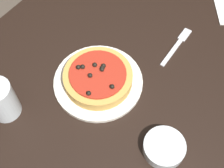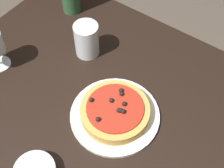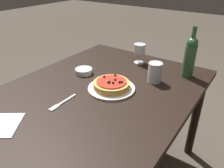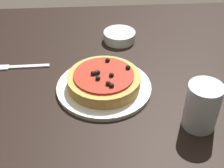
# 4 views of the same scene
# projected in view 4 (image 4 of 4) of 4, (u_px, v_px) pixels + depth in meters

# --- Properties ---
(dining_table) EXTENTS (1.35, 1.01, 0.73)m
(dining_table) POSITION_uv_depth(u_px,v_px,m) (85.00, 97.00, 1.00)
(dining_table) COLOR black
(dining_table) RESTS_ON ground_plane
(dinner_plate) EXTENTS (0.27, 0.27, 0.01)m
(dinner_plate) POSITION_uv_depth(u_px,v_px,m) (104.00, 87.00, 0.90)
(dinner_plate) COLOR white
(dinner_plate) RESTS_ON dining_table
(pizza) EXTENTS (0.21, 0.21, 0.05)m
(pizza) POSITION_uv_depth(u_px,v_px,m) (104.00, 80.00, 0.88)
(pizza) COLOR gold
(pizza) RESTS_ON dinner_plate
(water_cup) EXTENTS (0.08, 0.08, 0.12)m
(water_cup) POSITION_uv_depth(u_px,v_px,m) (202.00, 106.00, 0.75)
(water_cup) COLOR silver
(water_cup) RESTS_ON dining_table
(side_bowl) EXTENTS (0.11, 0.11, 0.03)m
(side_bowl) POSITION_uv_depth(u_px,v_px,m) (119.00, 36.00, 1.11)
(side_bowl) COLOR silver
(side_bowl) RESTS_ON dining_table
(fork) EXTENTS (0.18, 0.03, 0.00)m
(fork) POSITION_uv_depth(u_px,v_px,m) (16.00, 67.00, 0.98)
(fork) COLOR silver
(fork) RESTS_ON dining_table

